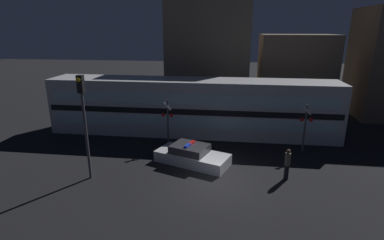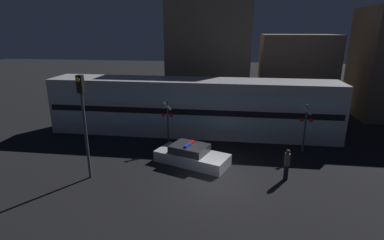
% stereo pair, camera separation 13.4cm
% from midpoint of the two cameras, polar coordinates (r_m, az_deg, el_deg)
% --- Properties ---
extents(ground_plane, '(120.00, 120.00, 0.00)m').
position_cam_midpoint_polar(ground_plane, '(16.15, 4.47, -12.10)').
color(ground_plane, black).
extents(train, '(21.63, 3.05, 4.20)m').
position_cam_midpoint_polar(train, '(22.89, -0.24, 2.52)').
color(train, silver).
rests_on(train, ground_plane).
extents(police_car, '(4.77, 3.27, 1.26)m').
position_cam_midpoint_polar(police_car, '(18.24, -0.26, -6.82)').
color(police_car, silver).
rests_on(police_car, ground_plane).
extents(pedestrian, '(0.30, 0.30, 1.76)m').
position_cam_midpoint_polar(pedestrian, '(16.94, 17.45, -8.01)').
color(pedestrian, black).
rests_on(pedestrian, ground_plane).
extents(crossing_signal_near, '(0.83, 0.33, 3.22)m').
position_cam_midpoint_polar(crossing_signal_near, '(20.65, 20.63, -0.79)').
color(crossing_signal_near, '#4C4C51').
rests_on(crossing_signal_near, ground_plane).
extents(crossing_signal_far, '(0.83, 0.33, 3.25)m').
position_cam_midpoint_polar(crossing_signal_far, '(20.32, -4.85, 0.04)').
color(crossing_signal_far, '#4C4C51').
rests_on(crossing_signal_far, ground_plane).
extents(traffic_light_corner, '(0.30, 0.46, 5.64)m').
position_cam_midpoint_polar(traffic_light_corner, '(16.33, -20.17, 1.42)').
color(traffic_light_corner, '#4C4C51').
rests_on(traffic_light_corner, ground_plane).
extents(building_left, '(7.79, 5.59, 10.92)m').
position_cam_midpoint_polar(building_left, '(30.15, 3.03, 12.50)').
color(building_left, '#726656').
rests_on(building_left, ground_plane).
extents(building_center, '(6.55, 4.87, 7.33)m').
position_cam_midpoint_polar(building_center, '(30.08, 18.81, 8.17)').
color(building_center, brown).
rests_on(building_center, ground_plane).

